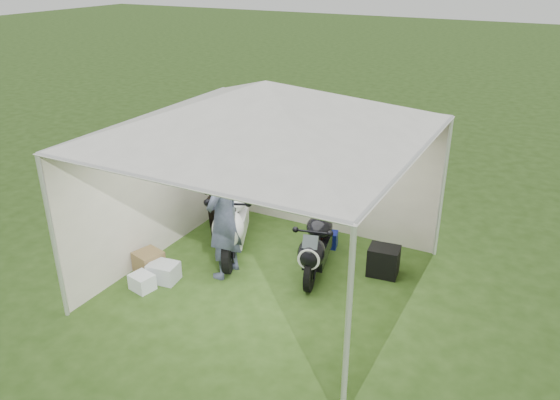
# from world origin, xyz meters

# --- Properties ---
(ground) EXTENTS (80.00, 80.00, 0.00)m
(ground) POSITION_xyz_m (0.00, 0.00, 0.00)
(ground) COLOR #274313
(ground) RESTS_ON ground
(canopy_tent) EXTENTS (5.66, 5.66, 3.00)m
(canopy_tent) POSITION_xyz_m (-0.00, 0.03, 2.58)
(canopy_tent) COLOR silver
(canopy_tent) RESTS_ON ground
(motorcycle_white) EXTENTS (1.18, 2.06, 1.08)m
(motorcycle_white) POSITION_xyz_m (-0.95, 0.57, 0.60)
(motorcycle_white) COLOR black
(motorcycle_white) RESTS_ON ground
(motorcycle_black) EXTENTS (0.67, 1.78, 0.89)m
(motorcycle_black) POSITION_xyz_m (0.52, 0.61, 0.49)
(motorcycle_black) COLOR black
(motorcycle_black) RESTS_ON ground
(paddock_stand) EXTENTS (0.40, 0.30, 0.27)m
(paddock_stand) POSITION_xyz_m (0.33, 1.41, 0.14)
(paddock_stand) COLOR #1520B7
(paddock_stand) RESTS_ON ground
(person_dark_jacket) EXTENTS (0.99, 0.86, 1.72)m
(person_dark_jacket) POSITION_xyz_m (-1.25, 0.72, 0.86)
(person_dark_jacket) COLOR black
(person_dark_jacket) RESTS_ON ground
(person_blue_jacket) EXTENTS (0.49, 0.71, 1.90)m
(person_blue_jacket) POSITION_xyz_m (-0.67, -0.10, 0.95)
(person_blue_jacket) COLOR #4E5573
(person_blue_jacket) RESTS_ON ground
(equipment_box) EXTENTS (0.49, 0.42, 0.45)m
(equipment_box) POSITION_xyz_m (1.45, 1.01, 0.23)
(equipment_box) COLOR black
(equipment_box) RESTS_ON ground
(crate_0) EXTENTS (0.46, 0.38, 0.28)m
(crate_0) POSITION_xyz_m (-1.39, -0.70, 0.14)
(crate_0) COLOR silver
(crate_0) RESTS_ON ground
(crate_1) EXTENTS (0.46, 0.46, 0.33)m
(crate_1) POSITION_xyz_m (-1.75, -0.61, 0.17)
(crate_1) COLOR brown
(crate_1) RESTS_ON ground
(crate_2) EXTENTS (0.37, 0.33, 0.24)m
(crate_2) POSITION_xyz_m (-1.51, -1.04, 0.12)
(crate_2) COLOR silver
(crate_2) RESTS_ON ground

